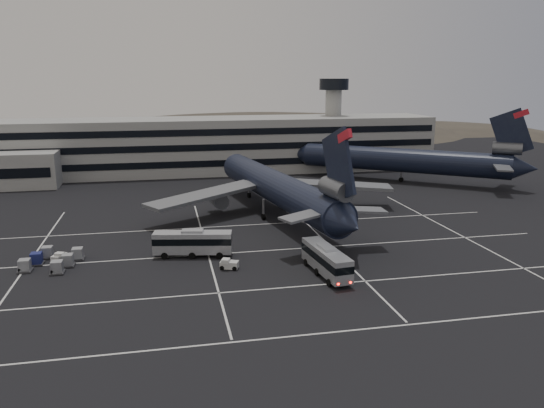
{
  "coord_description": "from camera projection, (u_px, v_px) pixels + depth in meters",
  "views": [
    {
      "loc": [
        -11.59,
        -67.37,
        24.38
      ],
      "look_at": [
        4.82,
        11.71,
        5.0
      ],
      "focal_mm": 35.0,
      "sensor_mm": 36.0,
      "label": 1
    }
  ],
  "objects": [
    {
      "name": "ground",
      "position": [
        255.0,
        261.0,
        72.12
      ],
      "size": [
        260.0,
        260.0,
        0.0
      ],
      "primitive_type": "plane",
      "color": "black",
      "rests_on": "ground"
    },
    {
      "name": "trijet_far",
      "position": [
        406.0,
        160.0,
        124.94
      ],
      "size": [
        49.05,
        40.07,
        18.08
      ],
      "rotation": [
        0.0,
        0.0,
        0.92
      ],
      "color": "black",
      "rests_on": "ground"
    },
    {
      "name": "terminal",
      "position": [
        196.0,
        146.0,
        137.66
      ],
      "size": [
        125.0,
        26.0,
        24.0
      ],
      "color": "gray",
      "rests_on": "ground"
    },
    {
      "name": "bus_near",
      "position": [
        326.0,
        259.0,
        66.68
      ],
      "size": [
        3.68,
        10.99,
        3.81
      ],
      "rotation": [
        0.0,
        0.0,
        0.11
      ],
      "color": "#979A9F",
      "rests_on": "ground"
    },
    {
      "name": "tug_a",
      "position": [
        59.0,
        257.0,
        71.69
      ],
      "size": [
        2.04,
        2.5,
        1.4
      ],
      "rotation": [
        0.0,
        0.0,
        -0.39
      ],
      "color": "silver",
      "rests_on": "ground"
    },
    {
      "name": "trijet_main",
      "position": [
        277.0,
        187.0,
        94.3
      ],
      "size": [
        46.82,
        57.55,
        18.08
      ],
      "rotation": [
        0.0,
        0.0,
        0.16
      ],
      "color": "black",
      "rests_on": "ground"
    },
    {
      "name": "lane_markings",
      "position": [
        261.0,
        259.0,
        73.0
      ],
      "size": [
        90.0,
        55.62,
        0.01
      ],
      "color": "silver",
      "rests_on": "ground"
    },
    {
      "name": "hills",
      "position": [
        230.0,
        160.0,
        240.35
      ],
      "size": [
        352.0,
        180.0,
        44.0
      ],
      "color": "#38332B",
      "rests_on": "ground"
    },
    {
      "name": "tug_b",
      "position": [
        230.0,
        264.0,
        68.99
      ],
      "size": [
        2.61,
        2.11,
        1.47
      ],
      "rotation": [
        0.0,
        0.0,
        1.2
      ],
      "color": "silver",
      "rests_on": "ground"
    },
    {
      "name": "bus_far",
      "position": [
        193.0,
        242.0,
        73.58
      ],
      "size": [
        11.13,
        4.5,
        3.83
      ],
      "rotation": [
        0.0,
        0.0,
        1.38
      ],
      "color": "#979A9F",
      "rests_on": "ground"
    },
    {
      "name": "uld_cluster",
      "position": [
        52.0,
        260.0,
        70.25
      ],
      "size": [
        8.22,
        8.92,
        1.64
      ],
      "rotation": [
        0.0,
        0.0,
        -0.34
      ],
      "color": "#2D2D30",
      "rests_on": "ground"
    }
  ]
}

